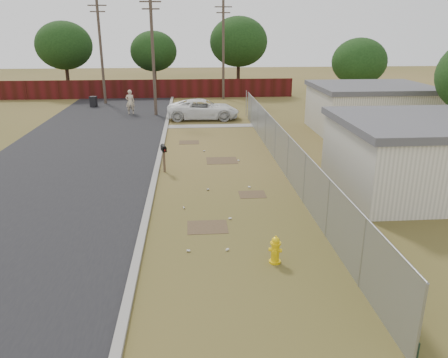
{
  "coord_description": "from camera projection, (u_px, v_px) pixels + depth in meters",
  "views": [
    {
      "loc": [
        -1.31,
        -18.83,
        6.58
      ],
      "look_at": [
        -0.07,
        -3.09,
        1.1
      ],
      "focal_mm": 35.0,
      "sensor_mm": 36.0,
      "label": 1
    }
  ],
  "objects": [
    {
      "name": "ground",
      "position": [
        220.0,
        180.0,
        19.98
      ],
      "size": [
        120.0,
        120.0,
        0.0
      ],
      "primitive_type": "plane",
      "color": "brown",
      "rests_on": "ground"
    },
    {
      "name": "street",
      "position": [
        103.0,
        140.0,
        27.06
      ],
      "size": [
        15.1,
        60.0,
        0.12
      ],
      "color": "black",
      "rests_on": "ground"
    },
    {
      "name": "chainlink_fence",
      "position": [
        284.0,
        155.0,
        20.92
      ],
      "size": [
        0.1,
        27.06,
        2.02
      ],
      "color": "gray",
      "rests_on": "ground"
    },
    {
      "name": "privacy_fence",
      "position": [
        141.0,
        89.0,
        42.79
      ],
      "size": [
        30.0,
        0.12,
        1.8
      ],
      "primitive_type": "cube",
      "color": "#470F0F",
      "rests_on": "ground"
    },
    {
      "name": "utility_poles",
      "position": [
        161.0,
        51.0,
        37.64
      ],
      "size": [
        12.6,
        8.24,
        9.0
      ],
      "color": "#483B30",
      "rests_on": "ground"
    },
    {
      "name": "houses",
      "position": [
        398.0,
        128.0,
        23.14
      ],
      "size": [
        9.3,
        17.24,
        3.1
      ],
      "color": "silver",
      "rests_on": "ground"
    },
    {
      "name": "horizon_trees",
      "position": [
        211.0,
        50.0,
        40.71
      ],
      "size": [
        33.32,
        31.94,
        7.78
      ],
      "color": "#301F15",
      "rests_on": "ground"
    },
    {
      "name": "fire_hydrant",
      "position": [
        275.0,
        250.0,
        12.79
      ],
      "size": [
        0.44,
        0.44,
        0.87
      ],
      "color": "yellow",
      "rests_on": "ground"
    },
    {
      "name": "mailbox",
      "position": [
        164.0,
        151.0,
        20.73
      ],
      "size": [
        0.32,
        0.58,
        1.34
      ],
      "color": "brown",
      "rests_on": "ground"
    },
    {
      "name": "pickup_truck",
      "position": [
        203.0,
        109.0,
        32.99
      ],
      "size": [
        5.47,
        2.68,
        1.5
      ],
      "primitive_type": "imported",
      "rotation": [
        0.0,
        0.0,
        1.53
      ],
      "color": "white",
      "rests_on": "ground"
    },
    {
      "name": "pedestrian",
      "position": [
        130.0,
        102.0,
        34.85
      ],
      "size": [
        0.74,
        0.51,
        1.95
      ],
      "primitive_type": "imported",
      "rotation": [
        0.0,
        0.0,
        3.2
      ],
      "color": "beige",
      "rests_on": "ground"
    },
    {
      "name": "trash_bin",
      "position": [
        93.0,
        101.0,
        38.3
      ],
      "size": [
        0.66,
        0.72,
        0.9
      ],
      "color": "black",
      "rests_on": "ground"
    },
    {
      "name": "scattered_litter",
      "position": [
        217.0,
        195.0,
        18.06
      ],
      "size": [
        2.92,
        11.71,
        0.07
      ],
      "color": "silver",
      "rests_on": "ground"
    }
  ]
}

